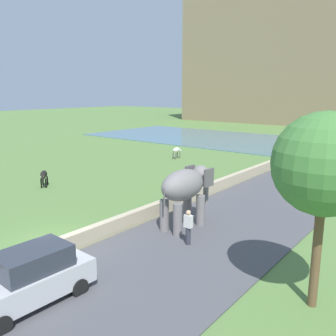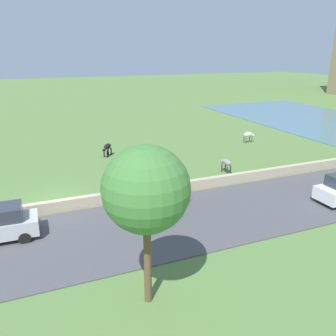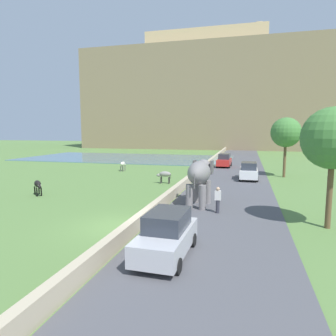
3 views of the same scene
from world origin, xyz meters
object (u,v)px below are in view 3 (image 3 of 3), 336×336
(elephant, at_px, (200,175))
(car_white, at_px, (249,171))
(car_silver, at_px, (167,235))
(cow_black, at_px, (38,185))
(cow_white, at_px, (123,164))
(car_red, at_px, (224,160))
(cow_grey, at_px, (165,175))
(person_beside_elephant, at_px, (218,200))

(elephant, height_order, car_white, elephant)
(car_silver, distance_m, cow_black, 14.97)
(car_silver, xyz_separation_m, cow_white, (-11.61, 22.90, -0.06))
(elephant, relative_size, car_white, 0.88)
(cow_black, bearing_deg, elephant, -0.27)
(car_red, distance_m, cow_grey, 14.85)
(cow_white, bearing_deg, cow_grey, -44.46)
(person_beside_elephant, relative_size, car_silver, 0.40)
(car_red, bearing_deg, car_white, -72.69)
(cow_white, bearing_deg, elephant, -51.40)
(car_white, xyz_separation_m, car_silver, (-3.15, -19.92, 0.00))
(cow_black, distance_m, cow_white, 14.52)
(car_white, bearing_deg, elephant, -105.15)
(elephant, height_order, cow_white, elephant)
(person_beside_elephant, relative_size, cow_black, 1.28)
(person_beside_elephant, xyz_separation_m, car_white, (1.79, 13.25, 0.03))
(person_beside_elephant, bearing_deg, cow_black, 172.87)
(car_red, xyz_separation_m, cow_grey, (-4.43, -14.17, -0.06))
(person_beside_elephant, relative_size, car_white, 0.41)
(car_white, distance_m, cow_black, 19.35)
(elephant, distance_m, cow_grey, 8.81)
(cow_grey, xyz_separation_m, cow_white, (-7.18, 7.05, 0.00))
(cow_white, bearing_deg, cow_black, -93.08)
(car_white, relative_size, cow_white, 2.85)
(car_silver, xyz_separation_m, cow_grey, (-4.43, 15.85, -0.06))
(car_red, relative_size, cow_white, 2.88)
(person_beside_elephant, xyz_separation_m, cow_white, (-12.97, 16.22, -0.04))
(car_white, distance_m, car_red, 10.58)
(car_white, height_order, cow_black, car_white)
(car_red, height_order, cow_grey, car_red)
(cow_grey, bearing_deg, person_beside_elephant, -57.76)
(car_white, bearing_deg, cow_black, -143.44)
(elephant, bearing_deg, cow_grey, 120.59)
(cow_black, xyz_separation_m, cow_grey, (7.96, 7.46, 0.00))
(elephant, xyz_separation_m, car_silver, (-0.01, -8.33, -1.14))
(car_red, bearing_deg, elephant, -89.97)
(cow_black, relative_size, cow_grey, 0.91)
(person_beside_elephant, bearing_deg, car_white, 82.29)
(car_silver, bearing_deg, car_white, 81.02)
(car_red, relative_size, cow_grey, 2.91)
(person_beside_elephant, bearing_deg, elephant, 128.96)
(elephant, distance_m, car_silver, 8.41)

